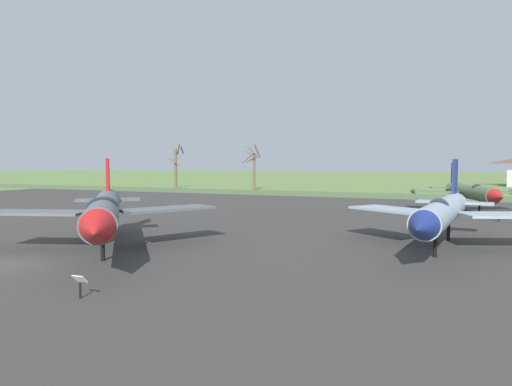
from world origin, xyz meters
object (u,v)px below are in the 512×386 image
object	(u,v)px
jet_fighter_rear_center	(104,210)
info_placard_front_right	(499,215)
jet_fighter_front_right	(471,192)
jet_fighter_rear_left	(443,211)
info_placard_rear_center	(80,284)

from	to	relation	value
jet_fighter_rear_center	info_placard_front_right	bearing A→B (deg)	47.41
jet_fighter_front_right	jet_fighter_rear_left	size ratio (longest dim) A/B	0.98
jet_fighter_front_right	info_placard_rear_center	distance (m)	37.94
info_placard_front_right	info_placard_rear_center	distance (m)	31.87
jet_fighter_rear_center	jet_fighter_rear_left	size ratio (longest dim) A/B	0.91
jet_fighter_rear_center	jet_fighter_rear_left	xyz separation A→B (m)	(15.88, 7.63, -0.13)
jet_fighter_front_right	info_placard_front_right	distance (m)	7.71
info_placard_rear_center	jet_fighter_rear_left	size ratio (longest dim) A/B	0.06
info_placard_rear_center	jet_fighter_rear_left	bearing A→B (deg)	52.74
info_placard_front_right	jet_fighter_rear_left	xyz separation A→B (m)	(-3.95, -13.95, 1.49)
info_placard_rear_center	jet_fighter_rear_left	xyz separation A→B (m)	(10.86, 14.27, 1.51)
info_placard_rear_center	jet_fighter_rear_center	bearing A→B (deg)	127.10
jet_fighter_rear_left	info_placard_rear_center	bearing A→B (deg)	-127.26
jet_fighter_front_right	info_placard_rear_center	xyz separation A→B (m)	(-13.07, -35.59, -1.45)
info_placard_front_right	jet_fighter_rear_center	bearing A→B (deg)	-132.59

